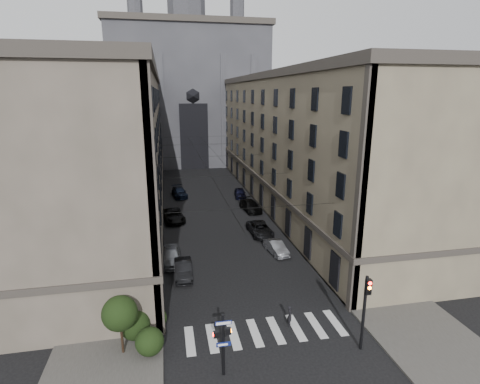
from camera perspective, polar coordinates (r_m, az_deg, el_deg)
ground at (r=24.23m, az=7.34°, el=-27.03°), size 260.00×260.00×0.00m
sidewalk_left at (r=55.52m, az=-15.29°, el=-2.50°), size 7.00×80.00×0.15m
sidewalk_right at (r=57.83m, az=5.92°, el=-1.35°), size 7.00×80.00×0.15m
zebra_crossing at (r=27.96m, az=3.88°, el=-20.40°), size 11.00×3.20×0.01m
building_left at (r=53.89m, az=-19.10°, el=6.81°), size 13.60×60.60×18.85m
building_right at (r=56.91m, az=9.03°, el=7.83°), size 13.60×60.60×18.85m
gothic_tower at (r=92.16m, az=-7.78°, el=15.76°), size 35.00×23.00×58.00m
pedestrian_signal_left at (r=23.22m, az=-2.61°, el=-21.64°), size 1.02×0.38×4.00m
traffic_light_right at (r=25.72m, az=18.55°, el=-15.94°), size 0.34×0.50×5.20m
shrub_cluster at (r=26.36m, az=-15.75°, el=-18.70°), size 3.90×4.40×3.90m
tram_wires at (r=53.71m, az=-4.57°, el=5.29°), size 14.00×60.00×0.43m
car_left_near at (r=37.53m, az=-10.47°, el=-9.55°), size 1.89×4.62×1.57m
car_left_midnear at (r=34.87m, az=-8.64°, el=-11.57°), size 1.56×4.35×1.43m
car_left_midfar at (r=49.33m, az=-10.11°, el=-3.56°), size 3.14×5.62×1.48m
car_left_far at (r=60.70m, az=-9.22°, el=-0.03°), size 2.67×5.27×1.47m
car_right_near at (r=39.32m, az=5.54°, el=-8.40°), size 1.91×4.12×1.31m
car_right_midnear at (r=44.09m, az=3.07°, el=-5.65°), size 2.49×5.15×1.41m
car_right_midfar at (r=52.72m, az=1.61°, el=-2.12°), size 2.70×5.33×1.48m
car_right_far at (r=59.56m, az=0.01°, el=-0.14°), size 2.17×4.38×1.43m
pedestrian at (r=28.26m, az=7.59°, el=-18.20°), size 0.53×0.66×1.56m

